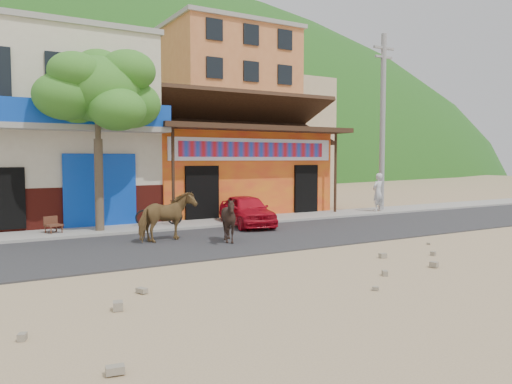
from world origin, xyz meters
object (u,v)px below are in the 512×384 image
red_car (247,210)px  tree (98,139)px  cow_dark (229,220)px  scooter (159,213)px  pedestrian (378,192)px  cafe_chair_right (53,218)px  cow_tan (167,217)px  utility_pole (383,123)px

red_car → tree: bearing=178.7°
cow_dark → scooter: size_ratio=0.80×
cow_dark → red_car: cow_dark is taller
tree → pedestrian: bearing=-1.0°
tree → cafe_chair_right: 2.88m
cow_dark → pedestrian: (9.39, 3.65, 0.27)m
cow_tan → scooter: 3.11m
red_car → scooter: size_ratio=2.00×
red_car → scooter: red_car is taller
cow_tan → tree: bearing=11.3°
cow_dark → pedestrian: pedestrian is taller
red_car → scooter: 3.13m
utility_pole → pedestrian: 3.23m
tree → utility_pole: 12.84m
pedestrian → cafe_chair_right: 13.59m
scooter → cafe_chair_right: bearing=105.4°
scooter → utility_pole: bearing=-76.4°
tree → cafe_chair_right: tree is taller
scooter → tree: bearing=111.2°
cow_dark → red_car: size_ratio=0.40×
red_car → pedestrian: bearing=16.2°
cow_tan → pedestrian: (10.86, 2.51, 0.21)m
cow_tan → cafe_chair_right: 3.98m
cow_tan → red_car: 4.06m
pedestrian → cafe_chair_right: size_ratio=1.74×
utility_pole → red_car: utility_pole is taller
scooter → cow_dark: bearing=-157.0°
red_car → pedestrian: size_ratio=1.95×
pedestrian → cafe_chair_right: bearing=-12.7°
cow_tan → pedestrian: pedestrian is taller
utility_pole → cow_tan: size_ratio=4.66×
scooter → cafe_chair_right: size_ratio=1.70×
cow_dark → cafe_chair_right: size_ratio=1.35×
utility_pole → cow_tan: utility_pole is taller
cow_dark → red_car: bearing=115.4°
tree → scooter: bearing=7.2°
cow_dark → red_car: (2.20, 2.87, -0.10)m
utility_pole → cow_dark: 11.33m
scooter → red_car: bearing=-99.9°
cow_dark → cafe_chair_right: cow_dark is taller
cow_dark → cafe_chair_right: bearing=-161.1°
tree → cow_tan: size_ratio=3.49×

